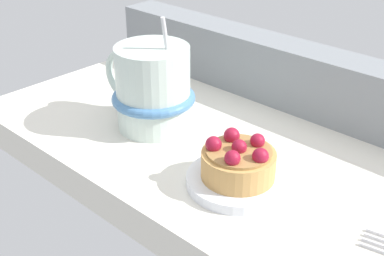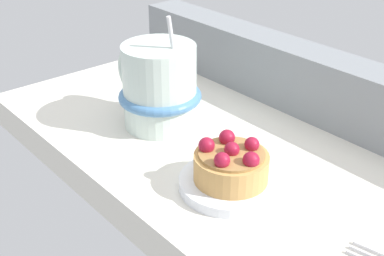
{
  "view_description": "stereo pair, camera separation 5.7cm",
  "coord_description": "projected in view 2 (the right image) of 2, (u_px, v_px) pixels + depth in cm",
  "views": [
    {
      "loc": [
        29.26,
        -41.4,
        30.1
      ],
      "look_at": [
        -4.82,
        -4.93,
        3.12
      ],
      "focal_mm": 48.54,
      "sensor_mm": 36.0,
      "label": 1
    },
    {
      "loc": [
        33.18,
        -37.3,
        30.1
      ],
      "look_at": [
        -4.82,
        -4.93,
        3.12
      ],
      "focal_mm": 48.54,
      "sensor_mm": 36.0,
      "label": 2
    }
  ],
  "objects": [
    {
      "name": "dessert_plate",
      "position": [
        230.0,
        183.0,
        0.52
      ],
      "size": [
        10.42,
        10.42,
        1.06
      ],
      "color": "silver",
      "rests_on": "ground_plane"
    },
    {
      "name": "ground_plane",
      "position": [
        253.0,
        170.0,
        0.59
      ],
      "size": [
        68.81,
        32.34,
        4.09
      ],
      "primitive_type": "cube",
      "color": "silver"
    },
    {
      "name": "raspberry_tart",
      "position": [
        231.0,
        164.0,
        0.51
      ],
      "size": [
        7.45,
        7.45,
        4.3
      ],
      "color": "tan",
      "rests_on": "dessert_plate"
    },
    {
      "name": "coffee_mug",
      "position": [
        159.0,
        87.0,
        0.62
      ],
      "size": [
        13.71,
        10.04,
        14.0
      ],
      "color": "silver",
      "rests_on": "ground_plane"
    },
    {
      "name": "window_rail_back",
      "position": [
        331.0,
        90.0,
        0.63
      ],
      "size": [
        67.43,
        5.63,
        8.12
      ],
      "primitive_type": "cube",
      "color": "gray",
      "rests_on": "ground_plane"
    }
  ]
}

